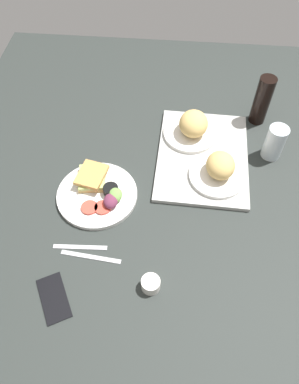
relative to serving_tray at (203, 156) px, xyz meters
The scene contains 11 objects.
ground_plane 28.11cm from the serving_tray, 48.58° to the right, with size 190.00×150.00×3.00cm, color #282D2B.
serving_tray is the anchor object (origin of this frame).
bread_plate_near 12.02cm from the serving_tray, 156.22° to the right, with size 20.64×20.64×9.97cm.
bread_plate_far 11.71cm from the serving_tray, 29.27° to the left, with size 19.98×19.98×9.28cm.
plate_with_salad 41.05cm from the serving_tray, 60.28° to the right, with size 27.62×27.62×5.40cm.
drinking_glass 26.27cm from the serving_tray, 98.39° to the left, with size 7.12×7.12×13.28cm, color silver.
soda_bottle 32.47cm from the serving_tray, 135.86° to the left, with size 6.40×6.40×20.12cm, color black.
espresso_cup 53.92cm from the serving_tray, 15.98° to the right, with size 5.60×5.60×4.00cm, color silver.
fork 55.96cm from the serving_tray, 42.86° to the right, with size 17.00×1.40×0.50cm, color #B7B7BC.
knife 55.66cm from the serving_tray, 37.74° to the right, with size 19.00×1.40×0.50cm, color #B7B7BC.
cell_phone 71.64cm from the serving_tray, 36.19° to the right, with size 14.40×7.20×0.80cm, color black.
Camera 1 is at (73.47, 9.45, 103.31)cm, focal length 34.21 mm.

